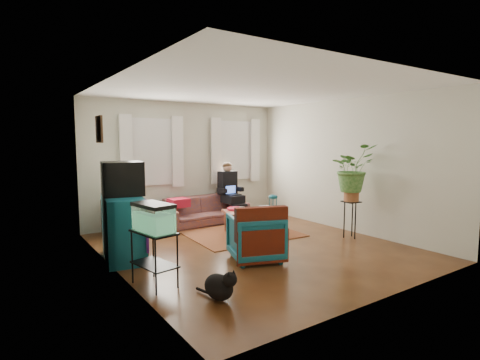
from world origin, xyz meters
TOP-DOWN VIEW (x-y plane):
  - floor at (0.00, 0.00)m, footprint 4.50×5.00m
  - ceiling at (0.00, 0.00)m, footprint 4.50×5.00m
  - wall_back at (0.00, 2.50)m, footprint 4.50×0.01m
  - wall_front at (0.00, -2.50)m, footprint 4.50×0.01m
  - wall_left at (-2.25, 0.00)m, footprint 0.01×5.00m
  - wall_right at (2.25, 0.00)m, footprint 0.01×5.00m
  - window_left at (-0.80, 2.48)m, footprint 1.08×0.04m
  - window_right at (1.25, 2.48)m, footprint 1.08×0.04m
  - curtains_left at (-0.80, 2.40)m, footprint 1.36×0.06m
  - curtains_right at (1.25, 2.40)m, footprint 1.36×0.06m
  - picture_frame at (-2.21, 0.85)m, footprint 0.04×0.32m
  - area_rug at (0.34, 0.83)m, footprint 2.08×1.71m
  - sofa at (0.15, 2.05)m, footprint 2.02×0.87m
  - seated_person at (0.87, 2.08)m, footprint 0.52×0.63m
  - side_table at (-1.65, 2.14)m, footprint 0.48×0.48m
  - table_lamp at (-1.65, 2.14)m, footprint 0.36×0.36m
  - dresser at (-1.99, 0.60)m, footprint 0.71×1.14m
  - crt_tv at (-1.95, 0.70)m, footprint 0.67×0.62m
  - aquarium_stand at (-2.00, -0.68)m, footprint 0.45×0.66m
  - aquarium at (-2.00, -0.68)m, footprint 0.40×0.60m
  - black_cat at (-1.56, -1.48)m, footprint 0.37×0.49m
  - armchair at (-0.37, -0.56)m, footprint 0.92×0.89m
  - serape_throw at (-0.47, -0.84)m, footprint 0.78×0.41m
  - coffee_table at (0.56, 0.80)m, footprint 1.19×0.85m
  - cup_a at (0.30, 0.78)m, footprint 0.15×0.15m
  - cup_b at (0.56, 0.62)m, footprint 0.12×0.12m
  - bowl at (0.87, 0.82)m, footprint 0.26×0.26m
  - snack_tray at (0.32, 1.02)m, footprint 0.41×0.41m
  - birdcage at (0.88, 0.57)m, footprint 0.22×0.22m
  - plant_stand at (1.83, -0.51)m, footprint 0.31×0.31m
  - potted_plant at (1.83, -0.51)m, footprint 0.84×0.74m

SIDE VIEW (x-z plane):
  - floor at x=0.00m, z-range -0.01..0.01m
  - area_rug at x=0.34m, z-range 0.00..0.01m
  - black_cat at x=-1.56m, z-range 0.00..0.37m
  - coffee_table at x=0.56m, z-range 0.00..0.45m
  - side_table at x=-1.65m, z-range 0.00..0.67m
  - aquarium_stand at x=-2.00m, z-range 0.00..0.68m
  - plant_stand at x=1.83m, z-range 0.00..0.68m
  - armchair at x=-0.37m, z-range 0.00..0.76m
  - sofa at x=0.15m, z-range 0.00..0.78m
  - snack_tray at x=0.32m, z-range 0.44..0.48m
  - bowl at x=0.87m, z-range 0.44..0.50m
  - dresser at x=-1.99m, z-range 0.00..0.96m
  - cup_b at x=0.56m, z-range 0.44..0.54m
  - cup_a at x=0.30m, z-range 0.44..0.54m
  - serape_throw at x=-0.47m, z-range 0.22..0.85m
  - seated_person at x=0.87m, z-range 0.00..1.18m
  - birdcage at x=0.88m, z-range 0.44..0.76m
  - aquarium at x=-2.00m, z-range 0.68..1.04m
  - table_lamp at x=-1.65m, z-range 0.65..1.26m
  - potted_plant at x=1.83m, z-range 0.72..1.59m
  - crt_tv at x=-1.95m, z-range 0.96..1.47m
  - wall_back at x=0.00m, z-range 0.00..2.60m
  - wall_front at x=0.00m, z-range 0.00..2.60m
  - wall_left at x=-2.25m, z-range 0.00..2.60m
  - wall_right at x=2.25m, z-range 0.00..2.60m
  - curtains_left at x=-0.80m, z-range 0.80..2.30m
  - curtains_right at x=1.25m, z-range 0.80..2.30m
  - window_left at x=-0.80m, z-range 0.86..2.24m
  - window_right at x=1.25m, z-range 0.86..2.24m
  - picture_frame at x=-2.21m, z-range 1.75..2.15m
  - ceiling at x=0.00m, z-range 2.60..2.60m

